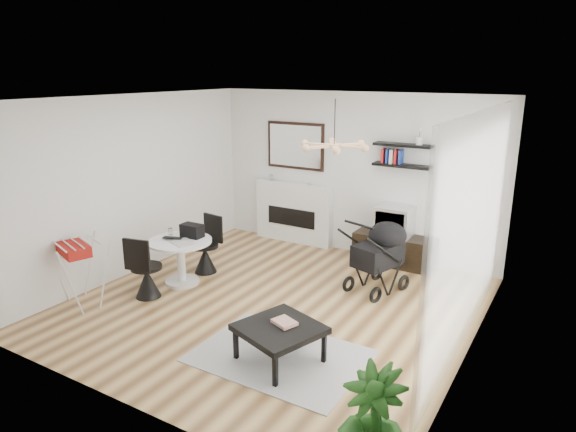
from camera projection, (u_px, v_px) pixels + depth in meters
The scene contains 25 objects.
floor at pixel (273, 305), 6.87m from camera, with size 5.00×5.00×0.00m, color brown.
ceiling at pixel (272, 99), 6.13m from camera, with size 5.00×5.00×0.00m, color white.
wall_back at pixel (353, 174), 8.56m from camera, with size 5.00×5.00×0.00m, color white.
wall_left at pixel (133, 186), 7.73m from camera, with size 5.00×5.00×0.00m, color white.
wall_right at pixel (477, 240), 5.27m from camera, with size 5.00×5.00×0.00m, color white.
sheer_curtain at pixel (472, 233), 5.48m from camera, with size 0.04×3.60×2.60m, color white.
fireplace at pixel (294, 205), 9.23m from camera, with size 1.50×0.17×2.16m.
shelf_lower at pixel (402, 166), 7.96m from camera, with size 0.90×0.25×0.04m, color black.
shelf_upper at pixel (403, 145), 7.87m from camera, with size 0.90×0.25×0.04m, color black.
pendant_lamp at pixel (334, 146), 6.18m from camera, with size 0.90×0.90×0.10m, color tan, non-canonical shape.
tv_console at pixel (394, 250), 8.24m from camera, with size 1.30×0.45×0.49m, color black.
crt_tv at pixel (394, 221), 8.12m from camera, with size 0.55×0.48×0.48m.
dining_table at pixel (181, 255), 7.44m from camera, with size 0.92×0.92×0.67m.
laptop at pixel (171, 239), 7.38m from camera, with size 0.30×0.19×0.02m, color black.
black_bag at pixel (192, 231), 7.50m from camera, with size 0.32×0.19×0.19m, color black.
newspaper at pixel (183, 242), 7.26m from camera, with size 0.35×0.28×0.01m, color silver.
drinking_glass at pixel (170, 231), 7.61m from camera, with size 0.06×0.06×0.10m, color white.
chair_far at pixel (206, 255), 7.93m from camera, with size 0.43×0.45×0.89m.
chair_near at pixel (146, 278), 7.03m from camera, with size 0.45×0.46×0.90m.
drying_rack at pixel (81, 272), 6.75m from camera, with size 0.75×0.72×0.89m.
stroller at pixel (380, 258), 7.24m from camera, with size 0.79×0.99×1.09m.
rug at pixel (280, 356), 5.63m from camera, with size 1.81×1.31×0.01m, color #999999.
coffee_table at pixel (280, 330), 5.45m from camera, with size 0.99×0.99×0.40m.
magazines at pixel (284, 322), 5.48m from camera, with size 0.25×0.19×0.04m, color #BC462F.
potted_plant at pixel (372, 424), 3.86m from camera, with size 0.52×0.52×0.93m, color #1E5317.
Camera 1 is at (3.39, -5.29, 3.03)m, focal length 32.00 mm.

